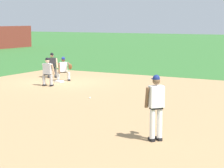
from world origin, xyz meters
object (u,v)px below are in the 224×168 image
(baserunner, at_px, (47,71))
(umpire, at_px, (52,64))
(first_base_bag, at_px, (59,82))
(baseball, at_px, (90,98))
(first_baseman, at_px, (64,68))
(pitcher, at_px, (156,103))

(baserunner, bearing_deg, umpire, 32.89)
(first_base_bag, relative_size, baseball, 5.14)
(baseball, xyz_separation_m, umpire, (4.72, 5.54, 0.76))
(baseball, relative_size, first_baseman, 0.06)
(first_base_bag, relative_size, umpire, 0.26)
(first_base_bag, bearing_deg, baseball, -129.71)
(baseball, distance_m, umpire, 7.31)
(first_base_bag, distance_m, pitcher, 12.18)
(first_base_bag, bearing_deg, first_baseman, 6.25)
(baserunner, height_order, umpire, same)
(baseball, distance_m, pitcher, 6.95)
(first_base_bag, relative_size, pitcher, 0.20)
(first_base_bag, xyz_separation_m, baseball, (-3.36, -4.05, -0.01))
(first_base_bag, height_order, baserunner, baserunner)
(umpire, bearing_deg, pitcher, -131.40)
(pitcher, bearing_deg, baserunner, 53.18)
(umpire, bearing_deg, first_baseman, -120.05)
(pitcher, xyz_separation_m, first_baseman, (8.53, 9.19, -0.33))
(first_base_bag, xyz_separation_m, pitcher, (-8.00, -9.13, 1.01))
(first_baseman, relative_size, umpire, 0.92)
(baseball, distance_m, baserunner, 4.32)
(first_baseman, bearing_deg, first_base_bag, -173.75)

